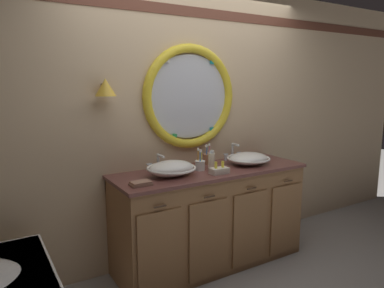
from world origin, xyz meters
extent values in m
plane|color=gray|center=(0.00, 0.00, 0.00)|extent=(14.00, 14.00, 0.00)
cube|color=#D6B78E|center=(0.00, 0.59, 1.30)|extent=(6.40, 0.08, 2.60)
cube|color=brown|center=(0.00, 0.55, 2.32)|extent=(6.27, 0.01, 0.09)
ellipsoid|color=silver|center=(-0.03, 0.54, 1.55)|extent=(0.89, 0.02, 0.78)
torus|color=yellow|center=(-0.03, 0.53, 1.55)|extent=(0.97, 0.08, 0.97)
cube|color=red|center=(0.41, 0.52, 1.58)|extent=(0.05, 0.01, 0.05)
cube|color=teal|center=(0.21, 0.52, 1.88)|extent=(0.05, 0.01, 0.05)
cube|color=silver|center=(-0.27, 0.52, 1.88)|extent=(0.05, 0.01, 0.05)
cube|color=red|center=(-0.48, 0.52, 1.58)|extent=(0.05, 0.01, 0.05)
cube|color=green|center=(-0.21, 0.52, 1.20)|extent=(0.05, 0.01, 0.05)
cube|color=teal|center=(0.21, 0.52, 1.23)|extent=(0.05, 0.01, 0.05)
cylinder|color=#4C3823|center=(-0.87, 0.51, 1.67)|extent=(0.02, 0.09, 0.02)
cone|color=gold|center=(-0.87, 0.46, 1.65)|extent=(0.17, 0.17, 0.14)
cube|color=olive|center=(0.02, 0.25, 0.44)|extent=(1.78, 0.59, 0.88)
cube|color=brown|center=(0.02, 0.25, 0.90)|extent=(1.82, 0.63, 0.03)
cube|color=brown|center=(0.02, 0.54, 0.82)|extent=(1.78, 0.02, 0.11)
cube|color=olive|center=(-0.65, -0.05, 0.40)|extent=(0.37, 0.02, 0.67)
cylinder|color=#422D1E|center=(-0.65, -0.06, 0.77)|extent=(0.10, 0.01, 0.01)
cube|color=olive|center=(-0.21, -0.05, 0.40)|extent=(0.37, 0.02, 0.67)
cylinder|color=#422D1E|center=(-0.21, -0.06, 0.77)|extent=(0.10, 0.01, 0.01)
cube|color=olive|center=(0.24, -0.05, 0.40)|extent=(0.37, 0.02, 0.67)
cylinder|color=#422D1E|center=(0.24, -0.06, 0.77)|extent=(0.10, 0.01, 0.01)
cube|color=olive|center=(0.68, -0.05, 0.40)|extent=(0.37, 0.02, 0.67)
cylinder|color=#422D1E|center=(0.68, -0.06, 0.77)|extent=(0.10, 0.01, 0.01)
ellipsoid|color=white|center=(-0.40, 0.22, 0.98)|extent=(0.40, 0.29, 0.13)
torus|color=white|center=(-0.40, 0.22, 0.98)|extent=(0.42, 0.42, 0.02)
cylinder|color=silver|center=(-0.40, 0.22, 0.98)|extent=(0.03, 0.03, 0.01)
ellipsoid|color=white|center=(0.43, 0.22, 0.97)|extent=(0.40, 0.32, 0.11)
torus|color=white|center=(0.43, 0.22, 0.97)|extent=(0.42, 0.42, 0.02)
cylinder|color=silver|center=(0.43, 0.22, 0.97)|extent=(0.03, 0.03, 0.01)
cylinder|color=silver|center=(-0.40, 0.48, 0.92)|extent=(0.05, 0.05, 0.02)
cylinder|color=silver|center=(-0.40, 0.48, 0.99)|extent=(0.02, 0.02, 0.12)
sphere|color=silver|center=(-0.40, 0.48, 1.05)|extent=(0.03, 0.03, 0.03)
cylinder|color=silver|center=(-0.40, 0.42, 1.05)|extent=(0.02, 0.11, 0.02)
cylinder|color=silver|center=(-0.49, 0.48, 0.94)|extent=(0.04, 0.04, 0.06)
cylinder|color=silver|center=(-0.31, 0.48, 0.94)|extent=(0.04, 0.04, 0.06)
cube|color=silver|center=(-0.49, 0.48, 0.97)|extent=(0.05, 0.01, 0.01)
cube|color=silver|center=(-0.31, 0.48, 0.97)|extent=(0.05, 0.01, 0.01)
cylinder|color=silver|center=(0.43, 0.48, 0.92)|extent=(0.05, 0.05, 0.02)
cylinder|color=silver|center=(0.43, 0.48, 1.00)|extent=(0.02, 0.02, 0.14)
sphere|color=silver|center=(0.43, 0.48, 1.07)|extent=(0.03, 0.03, 0.03)
cylinder|color=silver|center=(0.43, 0.42, 1.07)|extent=(0.02, 0.10, 0.02)
cylinder|color=silver|center=(0.35, 0.48, 0.94)|extent=(0.04, 0.04, 0.06)
cylinder|color=silver|center=(0.52, 0.48, 0.94)|extent=(0.04, 0.04, 0.06)
cube|color=silver|center=(0.35, 0.48, 0.97)|extent=(0.05, 0.01, 0.01)
cube|color=silver|center=(0.52, 0.48, 0.97)|extent=(0.05, 0.01, 0.01)
cylinder|color=white|center=(-0.09, 0.27, 0.95)|extent=(0.09, 0.09, 0.08)
torus|color=white|center=(-0.09, 0.27, 0.99)|extent=(0.09, 0.09, 0.01)
cylinder|color=yellow|center=(-0.08, 0.27, 1.00)|extent=(0.02, 0.02, 0.15)
cube|color=white|center=(-0.08, 0.27, 1.08)|extent=(0.02, 0.02, 0.02)
cylinder|color=orange|center=(-0.10, 0.28, 1.01)|extent=(0.02, 0.03, 0.17)
cube|color=white|center=(-0.10, 0.28, 1.10)|extent=(0.02, 0.02, 0.02)
cylinder|color=blue|center=(-0.10, 0.26, 1.00)|extent=(0.02, 0.02, 0.16)
cube|color=white|center=(-0.10, 0.26, 1.09)|extent=(0.02, 0.02, 0.02)
cylinder|color=#996647|center=(0.10, 0.43, 0.96)|extent=(0.08, 0.08, 0.10)
torus|color=#996647|center=(0.10, 0.43, 1.01)|extent=(0.09, 0.09, 0.01)
cylinder|color=pink|center=(0.12, 0.44, 1.01)|extent=(0.03, 0.02, 0.17)
cube|color=white|center=(0.12, 0.44, 1.10)|extent=(0.02, 0.02, 0.02)
cylinder|color=blue|center=(0.09, 0.43, 1.00)|extent=(0.01, 0.04, 0.16)
cube|color=white|center=(0.09, 0.43, 1.09)|extent=(0.02, 0.02, 0.03)
cylinder|color=#EFE5C6|center=(0.02, 0.25, 0.98)|extent=(0.06, 0.06, 0.15)
cylinder|color=silver|center=(0.02, 0.25, 1.07)|extent=(0.04, 0.04, 0.02)
cylinder|color=silver|center=(0.02, 0.24, 1.08)|extent=(0.01, 0.04, 0.01)
cube|color=#936B56|center=(-0.73, 0.10, 0.92)|extent=(0.16, 0.11, 0.02)
cube|color=#936B56|center=(-0.73, 0.10, 0.93)|extent=(0.15, 0.11, 0.02)
cube|color=beige|center=(-0.02, 0.08, 0.94)|extent=(0.16, 0.09, 0.05)
cylinder|color=yellow|center=(-0.05, 0.08, 0.99)|extent=(0.02, 0.02, 0.06)
cylinder|color=yellow|center=(0.02, 0.08, 0.99)|extent=(0.02, 0.02, 0.05)
camera|label=1|loc=(-1.77, -2.36, 1.69)|focal=33.48mm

